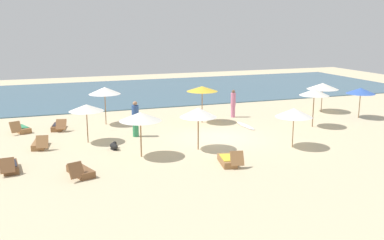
% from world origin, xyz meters
% --- Properties ---
extents(ground_plane, '(60.00, 60.00, 0.00)m').
position_xyz_m(ground_plane, '(0.00, 0.00, 0.00)').
color(ground_plane, beige).
extents(ocean_water, '(48.00, 16.00, 0.06)m').
position_xyz_m(ocean_water, '(0.00, 17.00, 0.03)').
color(ocean_water, '#3D6075').
rests_on(ocean_water, ground_plane).
extents(umbrella_0, '(1.89, 1.89, 2.26)m').
position_xyz_m(umbrella_0, '(0.35, 3.63, 2.10)').
color(umbrella_0, olive).
rests_on(umbrella_0, ground_plane).
extents(umbrella_1, '(1.79, 1.79, 2.07)m').
position_xyz_m(umbrella_1, '(-1.95, -1.84, 1.84)').
color(umbrella_1, brown).
rests_on(umbrella_1, ground_plane).
extents(umbrella_2, '(1.90, 1.90, 2.29)m').
position_xyz_m(umbrella_2, '(-5.32, 5.13, 2.07)').
color(umbrella_2, olive).
rests_on(umbrella_2, ground_plane).
extents(umbrella_3, '(2.13, 2.13, 2.00)m').
position_xyz_m(umbrella_3, '(9.35, 3.99, 1.79)').
color(umbrella_3, brown).
rests_on(umbrella_3, ground_plane).
extents(umbrella_4, '(1.73, 1.73, 2.26)m').
position_xyz_m(umbrella_4, '(6.10, 0.33, 2.07)').
color(umbrella_4, brown).
rests_on(umbrella_4, ground_plane).
extents(umbrella_5, '(1.77, 1.77, 1.99)m').
position_xyz_m(umbrella_5, '(-6.85, 1.28, 1.82)').
color(umbrella_5, brown).
rests_on(umbrella_5, ground_plane).
extents(umbrella_6, '(1.92, 1.92, 2.10)m').
position_xyz_m(umbrella_6, '(-4.84, -2.09, 1.90)').
color(umbrella_6, olive).
rests_on(umbrella_6, ground_plane).
extents(umbrella_7, '(1.81, 1.81, 1.97)m').
position_xyz_m(umbrella_7, '(2.58, -3.06, 1.75)').
color(umbrella_7, olive).
rests_on(umbrella_7, ground_plane).
extents(umbrella_8, '(1.83, 1.83, 1.96)m').
position_xyz_m(umbrella_8, '(10.41, 1.46, 1.77)').
color(umbrella_8, olive).
rests_on(umbrella_8, ground_plane).
extents(lounger_0, '(0.74, 1.71, 0.72)m').
position_xyz_m(lounger_0, '(-10.45, -2.17, 0.18)').
color(lounger_0, brown).
rests_on(lounger_0, ground_plane).
extents(lounger_1, '(1.09, 1.75, 0.73)m').
position_xyz_m(lounger_1, '(-7.75, -3.74, 0.17)').
color(lounger_1, brown).
rests_on(lounger_1, ground_plane).
extents(lounger_2, '(0.89, 1.71, 0.75)m').
position_xyz_m(lounger_2, '(-1.53, -4.46, 0.18)').
color(lounger_2, olive).
rests_on(lounger_2, ground_plane).
extents(lounger_3, '(0.91, 1.77, 0.70)m').
position_xyz_m(lounger_3, '(-8.12, 4.74, 0.18)').
color(lounger_3, brown).
rests_on(lounger_3, ground_plane).
extents(lounger_4, '(1.16, 1.75, 0.73)m').
position_xyz_m(lounger_4, '(-10.16, 4.83, 0.18)').
color(lounger_4, olive).
rests_on(lounger_4, ground_plane).
extents(lounger_5, '(0.85, 1.71, 0.74)m').
position_xyz_m(lounger_5, '(-9.20, 1.11, 0.17)').
color(lounger_5, olive).
rests_on(lounger_5, ground_plane).
extents(person_0, '(0.43, 0.43, 1.81)m').
position_xyz_m(person_0, '(2.82, 4.42, 0.92)').
color(person_0, '#D17299').
rests_on(person_0, ground_plane).
extents(person_1, '(0.53, 0.53, 1.94)m').
position_xyz_m(person_1, '(-4.26, 1.64, 0.98)').
color(person_1, '#338C59').
rests_on(person_1, ground_plane).
extents(dog, '(0.47, 0.74, 0.34)m').
position_xyz_m(dog, '(-5.82, -0.47, 0.18)').
color(dog, black).
rests_on(dog, ground_plane).
extents(surfboard, '(0.46, 2.26, 0.07)m').
position_xyz_m(surfboard, '(2.44, 1.83, 0.04)').
color(surfboard, silver).
rests_on(surfboard, ground_plane).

